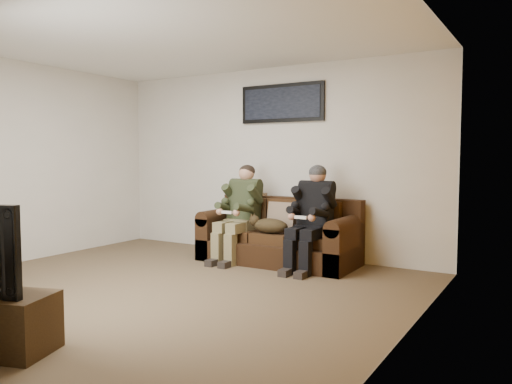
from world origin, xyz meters
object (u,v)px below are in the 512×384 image
Objects in this scene: person_right at (312,212)px; cat at (269,225)px; framed_poster at (282,103)px; sofa at (281,238)px; person_left at (240,207)px.

person_right is 1.93× the size of cat.
sofa is at bearing -63.07° from framed_poster.
cat is at bearing -171.79° from person_right.
cat is (-0.55, -0.08, -0.20)m from person_right.
framed_poster is (-0.72, 0.56, 1.40)m from person_right.
person_left is at bearing -179.98° from person_right.
person_left is 1.91× the size of cat.
person_left is 1.01× the size of framed_poster.
sofa is 0.67m from person_right.
person_left reaches higher than cat.
person_right is at bearing -17.93° from sofa.
framed_poster reaches higher than cat.
sofa is 1.62× the size of framed_poster.
sofa is at bearing 162.07° from person_right.
cat is at bearing -97.35° from sofa.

